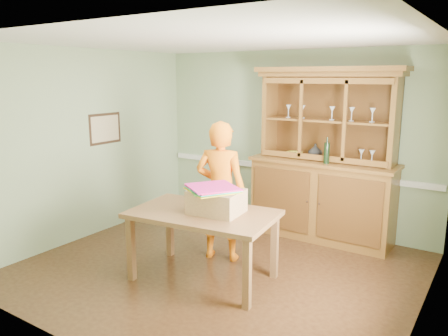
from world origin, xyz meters
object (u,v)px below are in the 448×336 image
Objects in this scene: dining_table at (203,220)px; person at (221,191)px; cardboard_box at (217,201)px; china_hutch at (323,180)px.

person is (-0.16, 0.61, 0.18)m from dining_table.
cardboard_box is at bearing 103.23° from person.
dining_table is 0.97× the size of person.
cardboard_box reaches higher than dining_table.
china_hutch reaches higher than person.
china_hutch is 1.37× the size of person.
dining_table is at bearing -157.97° from cardboard_box.
dining_table is at bearing -107.71° from china_hutch.
cardboard_box is (-0.50, -1.98, 0.09)m from china_hutch.
cardboard_box is at bearing -104.29° from china_hutch.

